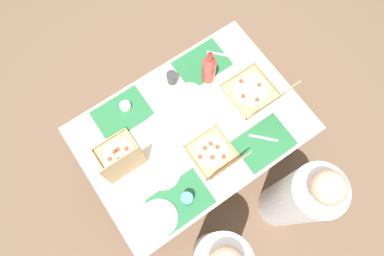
{
  "coord_description": "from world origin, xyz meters",
  "views": [
    {
      "loc": [
        0.38,
        0.55,
        2.83
      ],
      "look_at": [
        0.0,
        0.0,
        0.72
      ],
      "focal_mm": 31.71,
      "sensor_mm": 36.0,
      "label": 1
    }
  ],
  "objects_px": {
    "plate_near_left": "(163,174)",
    "cup_spare": "(187,199)",
    "cup_red": "(172,78)",
    "plate_middle": "(190,97)",
    "pizza_box_corner_right": "(215,155)",
    "condiment_bowl": "(125,106)",
    "plate_near_right": "(159,218)",
    "soda_bottle": "(209,69)",
    "plate_far_left": "(161,128)",
    "pizza_box_corner_left": "(255,93)",
    "pizza_box_edge_far": "(120,158)",
    "diner_left_seat": "(297,199)"
  },
  "relations": [
    {
      "from": "plate_near_left",
      "to": "cup_spare",
      "type": "height_order",
      "value": "cup_spare"
    },
    {
      "from": "cup_red",
      "to": "plate_middle",
      "type": "bearing_deg",
      "value": 99.37
    },
    {
      "from": "pizza_box_corner_right",
      "to": "condiment_bowl",
      "type": "height_order",
      "value": "pizza_box_corner_right"
    },
    {
      "from": "plate_near_right",
      "to": "condiment_bowl",
      "type": "distance_m",
      "value": 0.76
    },
    {
      "from": "pizza_box_corner_right",
      "to": "soda_bottle",
      "type": "xyz_separation_m",
      "value": [
        -0.29,
        -0.47,
        0.09
      ]
    },
    {
      "from": "plate_far_left",
      "to": "cup_spare",
      "type": "distance_m",
      "value": 0.49
    },
    {
      "from": "pizza_box_corner_left",
      "to": "plate_far_left",
      "type": "height_order",
      "value": "pizza_box_corner_left"
    },
    {
      "from": "pizza_box_corner_left",
      "to": "plate_near_left",
      "type": "height_order",
      "value": "pizza_box_corner_left"
    },
    {
      "from": "pizza_box_corner_right",
      "to": "cup_red",
      "type": "distance_m",
      "value": 0.6
    },
    {
      "from": "plate_near_left",
      "to": "soda_bottle",
      "type": "bearing_deg",
      "value": -148.58
    },
    {
      "from": "cup_spare",
      "to": "plate_near_left",
      "type": "bearing_deg",
      "value": -81.08
    },
    {
      "from": "pizza_box_edge_far",
      "to": "pizza_box_corner_left",
      "type": "height_order",
      "value": "pizza_box_corner_left"
    },
    {
      "from": "pizza_box_corner_right",
      "to": "soda_bottle",
      "type": "bearing_deg",
      "value": -121.44
    },
    {
      "from": "pizza_box_corner_right",
      "to": "plate_near_right",
      "type": "distance_m",
      "value": 0.51
    },
    {
      "from": "plate_near_left",
      "to": "soda_bottle",
      "type": "distance_m",
      "value": 0.74
    },
    {
      "from": "plate_near_right",
      "to": "pizza_box_corner_right",
      "type": "bearing_deg",
      "value": -166.82
    },
    {
      "from": "pizza_box_edge_far",
      "to": "soda_bottle",
      "type": "bearing_deg",
      "value": -169.12
    },
    {
      "from": "cup_spare",
      "to": "plate_middle",
      "type": "bearing_deg",
      "value": -125.94
    },
    {
      "from": "pizza_box_corner_left",
      "to": "soda_bottle",
      "type": "relative_size",
      "value": 1.08
    },
    {
      "from": "plate_near_right",
      "to": "plate_far_left",
      "type": "relative_size",
      "value": 1.07
    },
    {
      "from": "soda_bottle",
      "to": "plate_near_left",
      "type": "bearing_deg",
      "value": 31.42
    },
    {
      "from": "plate_near_left",
      "to": "cup_red",
      "type": "distance_m",
      "value": 0.64
    },
    {
      "from": "pizza_box_corner_right",
      "to": "cup_red",
      "type": "bearing_deg",
      "value": -97.24
    },
    {
      "from": "plate_far_left",
      "to": "cup_spare",
      "type": "height_order",
      "value": "cup_spare"
    },
    {
      "from": "pizza_box_edge_far",
      "to": "cup_red",
      "type": "distance_m",
      "value": 0.63
    },
    {
      "from": "pizza_box_corner_left",
      "to": "cup_spare",
      "type": "height_order",
      "value": "pizza_box_corner_left"
    },
    {
      "from": "pizza_box_edge_far",
      "to": "plate_far_left",
      "type": "xyz_separation_m",
      "value": [
        -0.32,
        -0.03,
        -0.04
      ]
    },
    {
      "from": "soda_bottle",
      "to": "cup_spare",
      "type": "relative_size",
      "value": 2.96
    },
    {
      "from": "pizza_box_edge_far",
      "to": "condiment_bowl",
      "type": "height_order",
      "value": "pizza_box_edge_far"
    },
    {
      "from": "plate_near_right",
      "to": "plate_middle",
      "type": "distance_m",
      "value": 0.81
    },
    {
      "from": "soda_bottle",
      "to": "plate_far_left",
      "type": "bearing_deg",
      "value": 14.49
    },
    {
      "from": "plate_near_right",
      "to": "cup_red",
      "type": "distance_m",
      "value": 0.91
    },
    {
      "from": "pizza_box_corner_left",
      "to": "cup_spare",
      "type": "distance_m",
      "value": 0.82
    },
    {
      "from": "plate_near_left",
      "to": "soda_bottle",
      "type": "height_order",
      "value": "soda_bottle"
    },
    {
      "from": "pizza_box_corner_right",
      "to": "cup_red",
      "type": "xyz_separation_m",
      "value": [
        -0.08,
        -0.6,
        0.0
      ]
    },
    {
      "from": "plate_middle",
      "to": "condiment_bowl",
      "type": "height_order",
      "value": "condiment_bowl"
    },
    {
      "from": "plate_middle",
      "to": "plate_far_left",
      "type": "height_order",
      "value": "plate_middle"
    },
    {
      "from": "plate_near_left",
      "to": "cup_spare",
      "type": "xyz_separation_m",
      "value": [
        -0.03,
        0.22,
        0.04
      ]
    },
    {
      "from": "cup_spare",
      "to": "pizza_box_corner_left",
      "type": "bearing_deg",
      "value": -157.79
    },
    {
      "from": "cup_red",
      "to": "diner_left_seat",
      "type": "bearing_deg",
      "value": 102.28
    },
    {
      "from": "pizza_box_corner_left",
      "to": "cup_red",
      "type": "bearing_deg",
      "value": -46.41
    },
    {
      "from": "soda_bottle",
      "to": "cup_red",
      "type": "xyz_separation_m",
      "value": [
        0.21,
        -0.12,
        -0.08
      ]
    },
    {
      "from": "pizza_box_corner_left",
      "to": "plate_middle",
      "type": "bearing_deg",
      "value": -33.58
    },
    {
      "from": "pizza_box_edge_far",
      "to": "diner_left_seat",
      "type": "bearing_deg",
      "value": 133.97
    },
    {
      "from": "plate_middle",
      "to": "cup_spare",
      "type": "xyz_separation_m",
      "value": [
        0.4,
        0.55,
        0.04
      ]
    },
    {
      "from": "plate_near_right",
      "to": "cup_red",
      "type": "bearing_deg",
      "value": -128.72
    },
    {
      "from": "pizza_box_corner_left",
      "to": "plate_far_left",
      "type": "bearing_deg",
      "value": -14.6
    },
    {
      "from": "pizza_box_corner_right",
      "to": "cup_red",
      "type": "height_order",
      "value": "pizza_box_corner_right"
    },
    {
      "from": "cup_spare",
      "to": "diner_left_seat",
      "type": "distance_m",
      "value": 0.77
    },
    {
      "from": "condiment_bowl",
      "to": "pizza_box_corner_right",
      "type": "bearing_deg",
      "value": 115.11
    }
  ]
}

